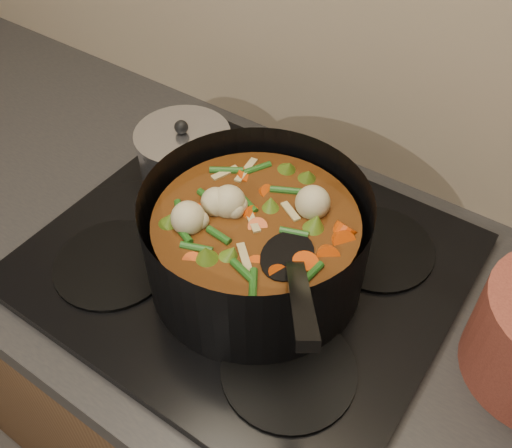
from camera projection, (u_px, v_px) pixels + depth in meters
The scene contains 4 objects.
counter at pixel (249, 399), 1.23m from camera, with size 2.64×0.64×0.91m.
stovetop at pixel (246, 260), 0.89m from camera, with size 0.62×0.54×0.03m.
stockpot at pixel (256, 243), 0.81m from camera, with size 0.41×0.41×0.23m.
saucepan at pixel (185, 158), 0.97m from camera, with size 0.16×0.16×0.13m.
Camera 1 is at (0.34, 1.46, 1.61)m, focal length 40.00 mm.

